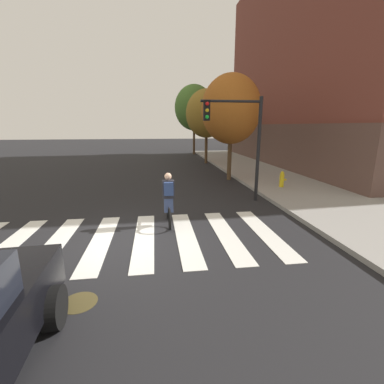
% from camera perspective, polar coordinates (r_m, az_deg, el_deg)
% --- Properties ---
extents(ground_plane, '(120.00, 120.00, 0.00)m').
position_cam_1_polar(ground_plane, '(7.81, -13.46, -9.77)').
color(ground_plane, black).
extents(crosswalk_stripes, '(8.77, 3.85, 0.01)m').
position_cam_1_polar(crosswalk_stripes, '(7.82, -14.46, -9.74)').
color(crosswalk_stripes, silver).
rests_on(crosswalk_stripes, ground).
extents(manhole_cover, '(0.64, 0.64, 0.01)m').
position_cam_1_polar(manhole_cover, '(5.58, -22.82, -20.77)').
color(manhole_cover, '#473D1E').
rests_on(manhole_cover, ground).
extents(cyclist, '(0.36, 1.71, 1.69)m').
position_cam_1_polar(cyclist, '(8.43, -5.03, -1.57)').
color(cyclist, black).
rests_on(cyclist, ground).
extents(traffic_light_near, '(2.47, 0.28, 4.20)m').
position_cam_1_polar(traffic_light_near, '(11.06, 10.03, 12.53)').
color(traffic_light_near, black).
rests_on(traffic_light_near, ground).
extents(fire_hydrant, '(0.33, 0.22, 0.78)m').
position_cam_1_polar(fire_hydrant, '(13.90, 18.54, 2.58)').
color(fire_hydrant, gold).
rests_on(fire_hydrant, sidewalk).
extents(street_tree_near, '(3.30, 3.30, 5.87)m').
position_cam_1_polar(street_tree_near, '(15.69, 8.29, 16.95)').
color(street_tree_near, '#4C3823').
rests_on(street_tree_near, ground).
extents(street_tree_mid, '(3.36, 3.36, 5.98)m').
position_cam_1_polar(street_tree_mid, '(22.76, 3.10, 16.26)').
color(street_tree_mid, '#4C3823').
rests_on(street_tree_mid, ground).
extents(street_tree_far, '(4.12, 4.12, 7.33)m').
position_cam_1_polar(street_tree_far, '(29.99, 0.44, 17.45)').
color(street_tree_far, '#4C3823').
rests_on(street_tree_far, ground).
extents(corner_building, '(17.63, 21.81, 15.47)m').
position_cam_1_polar(corner_building, '(27.53, 34.89, 21.17)').
color(corner_building, brown).
rests_on(corner_building, ground).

